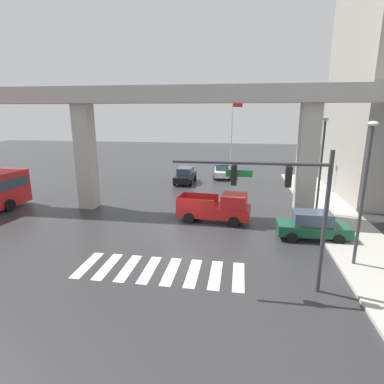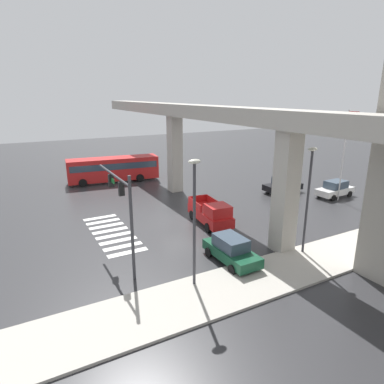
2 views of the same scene
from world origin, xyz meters
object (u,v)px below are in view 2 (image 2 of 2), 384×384
(sedan_white, at_px, (335,189))
(traffic_signal_mast, at_px, (121,199))
(city_bus, at_px, (113,168))
(sedan_black, at_px, (283,185))
(street_lamp_near_corner, at_px, (194,209))
(street_lamp_mid_block, at_px, (309,189))
(pickup_truck, at_px, (211,214))
(flagpole, at_px, (345,149))
(sedan_dark_green, at_px, (231,250))

(sedan_white, relative_size, traffic_signal_mast, 0.68)
(city_bus, height_order, traffic_signal_mast, traffic_signal_mast)
(sedan_black, xyz_separation_m, sedan_white, (3.85, 3.63, 0.00))
(traffic_signal_mast, xyz_separation_m, street_lamp_near_corner, (4.07, 2.70, 0.17))
(street_lamp_near_corner, bearing_deg, sedan_black, 123.83)
(city_bus, distance_m, street_lamp_near_corner, 25.72)
(sedan_black, distance_m, street_lamp_mid_block, 15.50)
(pickup_truck, xyz_separation_m, street_lamp_near_corner, (7.36, -5.68, 3.57))
(sedan_white, height_order, flagpole, flagpole)
(traffic_signal_mast, bearing_deg, street_lamp_mid_block, 69.86)
(city_bus, distance_m, sedan_dark_green, 24.09)
(flagpole, bearing_deg, street_lamp_near_corner, -71.57)
(pickup_truck, relative_size, city_bus, 0.48)
(sedan_white, bearing_deg, street_lamp_near_corner, -69.43)
(sedan_dark_green, bearing_deg, street_lamp_near_corner, -68.57)
(pickup_truck, relative_size, flagpole, 0.58)
(sedan_dark_green, relative_size, traffic_signal_mast, 0.66)
(pickup_truck, relative_size, traffic_signal_mast, 0.81)
(pickup_truck, relative_size, sedan_dark_green, 1.22)
(street_lamp_near_corner, relative_size, flagpole, 0.80)
(pickup_truck, height_order, sedan_white, pickup_truck)
(street_lamp_mid_block, bearing_deg, traffic_signal_mast, -110.14)
(pickup_truck, distance_m, sedan_white, 15.64)
(sedan_dark_green, bearing_deg, city_bus, -178.22)
(traffic_signal_mast, bearing_deg, city_bus, 165.83)
(street_lamp_mid_block, bearing_deg, sedan_white, 121.76)
(traffic_signal_mast, relative_size, street_lamp_near_corner, 0.90)
(city_bus, distance_m, sedan_white, 25.51)
(sedan_white, relative_size, flagpole, 0.49)
(street_lamp_near_corner, bearing_deg, street_lamp_mid_block, 90.00)
(sedan_black, distance_m, traffic_signal_mast, 22.09)
(pickup_truck, relative_size, street_lamp_near_corner, 0.73)
(sedan_black, bearing_deg, sedan_white, 43.31)
(traffic_signal_mast, distance_m, street_lamp_mid_block, 11.81)
(city_bus, bearing_deg, street_lamp_near_corner, -6.05)
(sedan_black, distance_m, sedan_white, 5.29)
(sedan_dark_green, distance_m, street_lamp_mid_block, 6.33)
(sedan_dark_green, relative_size, flagpole, 0.48)
(pickup_truck, bearing_deg, flagpole, 88.12)
(city_bus, relative_size, sedan_black, 2.53)
(street_lamp_mid_block, bearing_deg, flagpole, 119.34)
(city_bus, bearing_deg, sedan_dark_green, 1.78)
(street_lamp_near_corner, bearing_deg, traffic_signal_mast, -146.44)
(sedan_black, distance_m, sedan_dark_green, 17.68)
(city_bus, height_order, street_lamp_mid_block, street_lamp_mid_block)
(sedan_black, relative_size, sedan_dark_green, 1.01)
(pickup_truck, height_order, street_lamp_near_corner, street_lamp_near_corner)
(sedan_black, bearing_deg, sedan_dark_green, -53.59)
(sedan_dark_green, relative_size, street_lamp_mid_block, 0.60)
(sedan_dark_green, bearing_deg, pickup_truck, 159.58)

